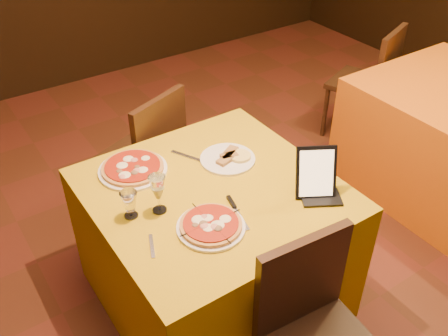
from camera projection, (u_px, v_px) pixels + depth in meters
floor at (330, 329)px, 2.60m from camera, size 6.00×7.00×0.01m
main_table at (214, 246)px, 2.56m from camera, size 1.10×1.10×0.75m
side_table at (448, 138)px, 3.37m from camera, size 1.10×1.10×0.75m
chair_main_far at (140, 156)px, 3.07m from camera, size 0.60×0.60×0.91m
chair_side_far at (360, 83)px, 3.87m from camera, size 0.56×0.56×0.91m
pizza_near at (211, 226)px, 2.11m from camera, size 0.29×0.29×0.03m
pizza_far at (133, 169)px, 2.44m from camera, size 0.34×0.34×0.03m
cutlet_dish at (228, 158)px, 2.51m from camera, size 0.28×0.28×0.03m
wine_glass at (158, 194)px, 2.15m from camera, size 0.10×0.10×0.19m
water_glass at (130, 205)px, 2.14m from camera, size 0.07×0.07×0.13m
tablet at (316, 172)px, 2.24m from camera, size 0.21×0.18×0.23m
knife at (239, 215)px, 2.18m from camera, size 0.07×0.21×0.01m
fork_near at (152, 246)px, 2.03m from camera, size 0.07×0.13×0.01m
fork_far at (187, 156)px, 2.54m from camera, size 0.10×0.17×0.01m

